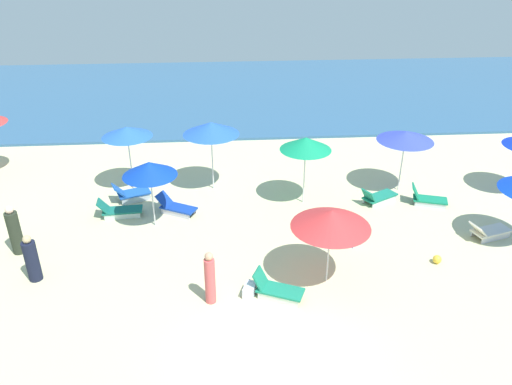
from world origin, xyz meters
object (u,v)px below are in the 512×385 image
at_px(umbrella_0, 331,219).
at_px(lounge_chair_3_1, 176,207).
at_px(beachgoer_1, 32,260).
at_px(umbrella_3, 149,169).
at_px(umbrella_7, 406,136).
at_px(lounge_chair_0_0, 277,289).
at_px(cooler_box_1, 250,290).
at_px(beachgoer_0, 210,279).
at_px(cooler_box_2, 351,240).
at_px(beach_ball_0, 437,259).
at_px(umbrella_1, 306,144).
at_px(lounge_chair_8_0, 489,231).
at_px(umbrella_5, 127,132).
at_px(lounge_chair_5_0, 131,193).
at_px(lounge_chair_7_1, 378,197).
at_px(umbrella_4, 211,128).
at_px(lounge_chair_7_0, 427,198).
at_px(beachgoer_2, 15,231).
at_px(lounge_chair_3_0, 119,210).

distance_m(umbrella_0, lounge_chair_3_1, 6.67).
bearing_deg(umbrella_0, beachgoer_1, 175.34).
distance_m(umbrella_3, umbrella_7, 9.57).
height_order(lounge_chair_0_0, cooler_box_1, lounge_chair_0_0).
xyz_separation_m(beachgoer_0, cooler_box_2, (4.57, 2.58, -0.62)).
relative_size(umbrella_7, cooler_box_2, 5.30).
bearing_deg(lounge_chair_0_0, beach_ball_0, -52.64).
bearing_deg(umbrella_1, lounge_chair_8_0, -26.59).
bearing_deg(beachgoer_1, umbrella_5, 124.35).
bearing_deg(cooler_box_1, beach_ball_0, -60.70).
distance_m(lounge_chair_5_0, lounge_chair_7_1, 9.37).
bearing_deg(umbrella_3, beach_ball_0, -18.03).
xyz_separation_m(umbrella_1, umbrella_4, (-3.39, 1.40, 0.15)).
relative_size(umbrella_3, cooler_box_1, 4.80).
height_order(umbrella_7, lounge_chair_7_0, umbrella_7).
xyz_separation_m(umbrella_1, lounge_chair_8_0, (5.81, -2.91, -2.14)).
relative_size(lounge_chair_0_0, umbrella_3, 0.62).
bearing_deg(umbrella_7, beachgoer_0, -139.55).
height_order(umbrella_1, beachgoer_2, umbrella_1).
bearing_deg(beach_ball_0, umbrella_1, 130.05).
bearing_deg(lounge_chair_8_0, lounge_chair_5_0, 57.70).
relative_size(lounge_chair_0_0, cooler_box_1, 3.00).
xyz_separation_m(lounge_chair_0_0, lounge_chair_7_0, (6.21, 4.97, -0.02)).
bearing_deg(lounge_chair_3_1, beach_ball_0, -85.95).
bearing_deg(lounge_chair_3_1, lounge_chair_5_0, 85.84).
bearing_deg(lounge_chair_3_1, beachgoer_0, -137.28).
bearing_deg(lounge_chair_0_0, beachgoer_0, 115.78).
bearing_deg(lounge_chair_7_1, umbrella_4, 46.25).
bearing_deg(umbrella_1, beachgoer_1, -154.36).
height_order(umbrella_3, umbrella_4, umbrella_4).
bearing_deg(umbrella_4, lounge_chair_5_0, -166.08).
distance_m(lounge_chair_5_0, beachgoer_1, 5.23).
bearing_deg(beach_ball_0, lounge_chair_5_0, 154.28).
relative_size(umbrella_4, lounge_chair_5_0, 1.85).
xyz_separation_m(lounge_chair_3_0, beach_ball_0, (10.30, -3.64, -0.11)).
relative_size(umbrella_4, lounge_chair_7_1, 1.79).
relative_size(umbrella_4, umbrella_5, 1.07).
height_order(umbrella_7, lounge_chair_8_0, umbrella_7).
bearing_deg(umbrella_3, lounge_chair_8_0, -8.18).
relative_size(lounge_chair_3_1, beach_ball_0, 5.76).
xyz_separation_m(umbrella_4, beachgoer_1, (-5.24, -5.54, -1.84)).
xyz_separation_m(umbrella_0, beachgoer_1, (-8.57, 0.70, -1.43)).
xyz_separation_m(umbrella_0, beach_ball_0, (3.59, 0.63, -1.99)).
height_order(cooler_box_1, cooler_box_2, cooler_box_1).
bearing_deg(lounge_chair_8_0, beachgoer_1, 78.61).
distance_m(umbrella_1, lounge_chair_3_0, 7.11).
height_order(lounge_chair_5_0, beachgoer_1, beachgoer_1).
xyz_separation_m(umbrella_1, cooler_box_1, (-2.35, -5.33, -2.22)).
bearing_deg(cooler_box_2, umbrella_0, 1.64).
distance_m(lounge_chair_3_0, lounge_chair_7_0, 11.37).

